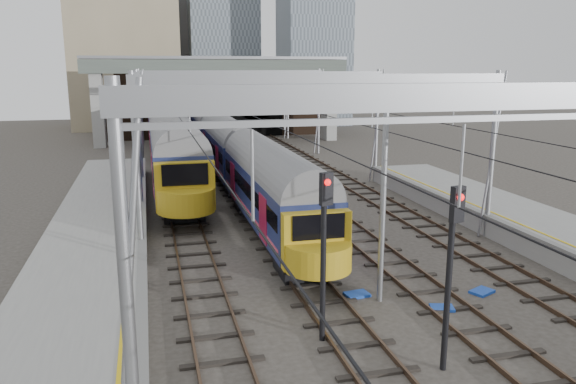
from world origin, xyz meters
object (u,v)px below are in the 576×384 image
object	(u,v)px
train_second	(169,137)
signal_near_left	(324,238)
train_main	(215,135)
signal_near_centre	(451,258)

from	to	relation	value
train_second	signal_near_left	world-z (taller)	signal_near_left
train_second	signal_near_left	xyz separation A→B (m)	(3.13, -30.73, 0.61)
train_main	signal_near_centre	xyz separation A→B (m)	(1.85, -35.95, 0.88)
signal_near_centre	train_second	bearing A→B (deg)	85.56
train_main	signal_near_centre	world-z (taller)	signal_near_centre
signal_near_left	train_second	bearing A→B (deg)	80.05
signal_near_left	signal_near_centre	xyz separation A→B (m)	(2.72, -2.43, -0.02)
train_main	train_second	distance (m)	4.88
train_main	signal_near_centre	distance (m)	36.01
train_main	signal_near_centre	size ratio (longest dim) A/B	11.62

